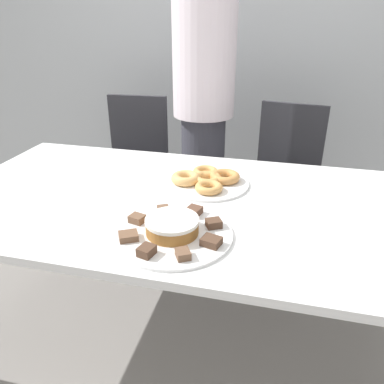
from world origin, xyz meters
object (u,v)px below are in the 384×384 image
(person_standing, at_px, (204,106))
(plate_cake, at_px, (172,234))
(plate_donuts, at_px, (207,183))
(frosted_cake, at_px, (172,226))
(office_chair_right, at_px, (282,186))
(office_chair_left, at_px, (134,171))

(person_standing, distance_m, plate_cake, 1.13)
(plate_donuts, xyz_separation_m, frosted_cake, (-0.03, -0.42, 0.03))
(person_standing, relative_size, plate_donuts, 4.92)
(person_standing, xyz_separation_m, plate_donuts, (0.17, -0.69, -0.17))
(person_standing, relative_size, office_chair_right, 1.89)
(frosted_cake, bearing_deg, person_standing, 97.05)
(office_chair_left, bearing_deg, plate_cake, -66.11)
(plate_cake, height_order, plate_donuts, same)
(plate_cake, relative_size, plate_donuts, 1.12)
(office_chair_left, distance_m, office_chair_right, 0.96)
(plate_cake, bearing_deg, person_standing, 97.05)
(office_chair_right, height_order, plate_donuts, office_chair_right)
(person_standing, distance_m, plate_donuts, 0.73)
(person_standing, bearing_deg, office_chair_left, 173.56)
(person_standing, bearing_deg, office_chair_right, 6.23)
(plate_donuts, relative_size, frosted_cake, 2.01)
(office_chair_right, distance_m, plate_donuts, 0.86)
(office_chair_left, xyz_separation_m, frosted_cake, (0.62, -1.16, 0.34))
(person_standing, distance_m, frosted_cake, 1.13)
(office_chair_left, bearing_deg, plate_donuts, -53.02)
(person_standing, distance_m, office_chair_left, 0.67)
(plate_cake, bearing_deg, office_chair_left, 117.86)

